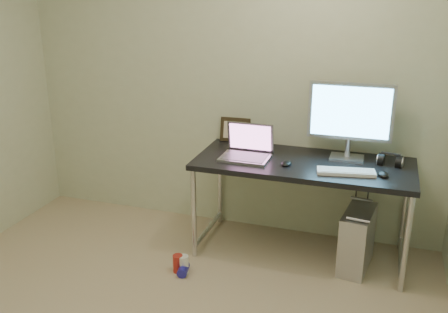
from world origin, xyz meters
The scene contains 16 objects.
wall_back centered at (0.00, 1.75, 1.25)m, with size 3.50×0.02×2.50m, color beige.
desk centered at (0.69, 1.40, 0.67)m, with size 1.58×0.69×0.75m.
tower_computer centered at (1.12, 1.32, 0.23)m, with size 0.24×0.45×0.48m.
cable_a centered at (1.07, 1.70, 0.40)m, with size 0.01×0.01×0.70m, color black.
cable_b centered at (1.16, 1.68, 0.38)m, with size 0.01×0.01×0.72m, color black.
can_red centered at (-0.10, 0.85, 0.07)m, with size 0.07×0.07×0.13m, color #AF261E.
can_white centered at (-0.06, 0.85, 0.07)m, with size 0.07×0.07×0.13m, color white.
can_blue centered at (-0.05, 0.83, 0.04)m, with size 0.07×0.07×0.13m, color #25219E.
laptop centered at (0.26, 1.37, 0.81)m, with size 0.36×0.30×0.25m.
monitor centered at (0.98, 1.57, 1.08)m, with size 0.61×0.18×0.57m.
keyboard centered at (1.00, 1.25, 0.76)m, with size 0.39×0.13×0.02m, color white.
mouse_right centered at (1.25, 1.28, 0.77)m, with size 0.07×0.11×0.04m, color black.
mouse_left centered at (0.58, 1.29, 0.77)m, with size 0.07×0.11×0.04m, color black.
headphones centered at (1.29, 1.52, 0.78)m, with size 0.18×0.11×0.11m.
picture_frame centered at (0.06, 1.72, 0.85)m, with size 0.25×0.03×0.20m, color black.
webcam centered at (0.33, 1.66, 0.84)m, with size 0.05×0.04×0.12m.
Camera 1 is at (1.21, -2.05, 1.98)m, focal length 40.00 mm.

